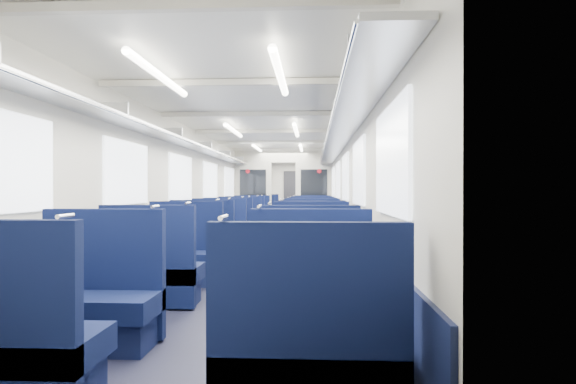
% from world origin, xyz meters
% --- Properties ---
extents(floor, '(2.80, 18.00, 0.01)m').
position_xyz_m(floor, '(0.00, 0.00, 0.00)').
color(floor, black).
rests_on(floor, ground).
extents(ceiling, '(2.80, 18.00, 0.01)m').
position_xyz_m(ceiling, '(0.00, 0.00, 2.35)').
color(ceiling, silver).
rests_on(ceiling, wall_left).
extents(wall_left, '(0.02, 18.00, 2.35)m').
position_xyz_m(wall_left, '(-1.40, 0.00, 1.18)').
color(wall_left, beige).
rests_on(wall_left, floor).
extents(dado_left, '(0.03, 17.90, 0.70)m').
position_xyz_m(dado_left, '(-1.39, 0.00, 0.35)').
color(dado_left, '#0F1633').
rests_on(dado_left, floor).
extents(wall_right, '(0.02, 18.00, 2.35)m').
position_xyz_m(wall_right, '(1.40, 0.00, 1.18)').
color(wall_right, beige).
rests_on(wall_right, floor).
extents(dado_right, '(0.03, 17.90, 0.70)m').
position_xyz_m(dado_right, '(1.39, 0.00, 0.35)').
color(dado_right, '#0F1633').
rests_on(dado_right, floor).
extents(wall_far, '(2.80, 0.02, 2.35)m').
position_xyz_m(wall_far, '(0.00, 9.00, 1.18)').
color(wall_far, beige).
rests_on(wall_far, floor).
extents(luggage_rack_left, '(0.36, 17.40, 0.18)m').
position_xyz_m(luggage_rack_left, '(-1.21, 0.00, 1.97)').
color(luggage_rack_left, '#B2B5BA').
rests_on(luggage_rack_left, wall_left).
extents(luggage_rack_right, '(0.36, 17.40, 0.18)m').
position_xyz_m(luggage_rack_right, '(1.21, 0.00, 1.97)').
color(luggage_rack_right, '#B2B5BA').
rests_on(luggage_rack_right, wall_right).
extents(windows, '(2.78, 15.60, 0.75)m').
position_xyz_m(windows, '(0.00, -0.46, 1.42)').
color(windows, white).
rests_on(windows, wall_left).
extents(ceiling_fittings, '(2.70, 16.06, 0.11)m').
position_xyz_m(ceiling_fittings, '(0.00, -0.26, 2.29)').
color(ceiling_fittings, beige).
rests_on(ceiling_fittings, ceiling).
extents(end_door, '(0.75, 0.06, 2.00)m').
position_xyz_m(end_door, '(0.00, 8.94, 1.00)').
color(end_door, black).
rests_on(end_door, floor).
extents(bulkhead, '(2.80, 0.10, 2.35)m').
position_xyz_m(bulkhead, '(-0.00, 2.75, 1.23)').
color(bulkhead, beige).
rests_on(bulkhead, floor).
extents(seat_0, '(0.98, 0.54, 1.10)m').
position_xyz_m(seat_0, '(-0.83, -8.28, 0.34)').
color(seat_0, '#0C163E').
rests_on(seat_0, floor).
extents(seat_1, '(0.98, 0.54, 1.10)m').
position_xyz_m(seat_1, '(0.83, -8.36, 0.34)').
color(seat_1, '#0C163E').
rests_on(seat_1, floor).
extents(seat_2, '(0.98, 0.54, 1.10)m').
position_xyz_m(seat_2, '(-0.83, -7.19, 0.34)').
color(seat_2, '#0C163E').
rests_on(seat_2, floor).
extents(seat_3, '(0.98, 0.54, 1.10)m').
position_xyz_m(seat_3, '(0.83, -7.09, 0.34)').
color(seat_3, '#0C163E').
rests_on(seat_3, floor).
extents(seat_4, '(0.98, 0.54, 1.10)m').
position_xyz_m(seat_4, '(-0.83, -5.92, 0.34)').
color(seat_4, '#0C163E').
rests_on(seat_4, floor).
extents(seat_5, '(0.98, 0.54, 1.10)m').
position_xyz_m(seat_5, '(0.83, -5.92, 0.34)').
color(seat_5, '#0C163E').
rests_on(seat_5, floor).
extents(seat_6, '(0.98, 0.54, 1.10)m').
position_xyz_m(seat_6, '(-0.83, -4.72, 0.34)').
color(seat_6, '#0C163E').
rests_on(seat_6, floor).
extents(seat_7, '(0.98, 0.54, 1.10)m').
position_xyz_m(seat_7, '(0.83, -4.72, 0.34)').
color(seat_7, '#0C163E').
rests_on(seat_7, floor).
extents(seat_8, '(0.98, 0.54, 1.10)m').
position_xyz_m(seat_8, '(-0.83, -3.57, 0.34)').
color(seat_8, '#0C163E').
rests_on(seat_8, floor).
extents(seat_9, '(0.98, 0.54, 1.10)m').
position_xyz_m(seat_9, '(0.83, -3.72, 0.34)').
color(seat_9, '#0C163E').
rests_on(seat_9, floor).
extents(seat_10, '(0.98, 0.54, 1.10)m').
position_xyz_m(seat_10, '(-0.83, -2.53, 0.34)').
color(seat_10, '#0C163E').
rests_on(seat_10, floor).
extents(seat_11, '(0.98, 0.54, 1.10)m').
position_xyz_m(seat_11, '(0.83, -2.58, 0.34)').
color(seat_11, '#0C163E').
rests_on(seat_11, floor).
extents(seat_12, '(0.98, 0.54, 1.10)m').
position_xyz_m(seat_12, '(-0.83, -1.37, 0.34)').
color(seat_12, '#0C163E').
rests_on(seat_12, floor).
extents(seat_13, '(0.98, 0.54, 1.10)m').
position_xyz_m(seat_13, '(0.83, -1.46, 0.34)').
color(seat_13, '#0C163E').
rests_on(seat_13, floor).
extents(seat_14, '(0.98, 0.54, 1.10)m').
position_xyz_m(seat_14, '(-0.83, -0.14, 0.34)').
color(seat_14, '#0C163E').
rests_on(seat_14, floor).
extents(seat_15, '(0.98, 0.54, 1.10)m').
position_xyz_m(seat_15, '(0.83, -0.19, 0.34)').
color(seat_15, '#0C163E').
rests_on(seat_15, floor).
extents(seat_16, '(0.98, 0.54, 1.10)m').
position_xyz_m(seat_16, '(-0.83, 0.91, 0.34)').
color(seat_16, '#0C163E').
rests_on(seat_16, floor).
extents(seat_17, '(0.98, 0.54, 1.10)m').
position_xyz_m(seat_17, '(0.83, 0.83, 0.34)').
color(seat_17, '#0C163E').
rests_on(seat_17, floor).
extents(seat_18, '(0.98, 0.54, 1.10)m').
position_xyz_m(seat_18, '(-0.83, 2.00, 0.34)').
color(seat_18, '#0C163E').
rests_on(seat_18, floor).
extents(seat_19, '(0.98, 0.54, 1.10)m').
position_xyz_m(seat_19, '(0.83, 1.99, 0.34)').
color(seat_19, '#0C163E').
rests_on(seat_19, floor).
extents(seat_20, '(0.98, 0.54, 1.10)m').
position_xyz_m(seat_20, '(-0.83, 4.07, 0.34)').
color(seat_20, '#0C163E').
rests_on(seat_20, floor).
extents(seat_21, '(0.98, 0.54, 1.10)m').
position_xyz_m(seat_21, '(0.83, 4.12, 0.34)').
color(seat_21, '#0C163E').
rests_on(seat_21, floor).
extents(seat_22, '(0.98, 0.54, 1.10)m').
position_xyz_m(seat_22, '(-0.83, 5.33, 0.34)').
color(seat_22, '#0C163E').
rests_on(seat_22, floor).
extents(seat_23, '(0.98, 0.54, 1.10)m').
position_xyz_m(seat_23, '(0.83, 5.24, 0.34)').
color(seat_23, '#0C163E').
rests_on(seat_23, floor).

